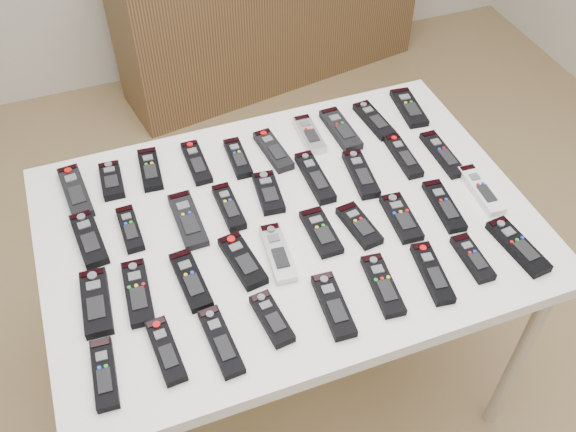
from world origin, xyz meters
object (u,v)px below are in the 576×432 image
object	(u,v)px
remote_21	(191,280)
remote_27	(444,206)
remote_0	(76,192)
remote_34	(383,285)
remote_1	(112,181)
remote_10	(89,239)
remote_11	(130,229)
remote_18	(442,154)
table	(288,236)
remote_31	(221,341)
remote_26	(401,218)
remote_23	(278,253)
remote_15	(315,177)
sideboard	(271,8)
remote_19	(96,302)
remote_7	(341,129)
remote_16	(361,174)
remote_32	(272,319)
remote_13	(229,207)
remote_25	(359,225)
remote_28	(481,190)
remote_17	(403,156)
remote_4	(238,158)
remote_22	(243,261)
remote_24	(321,232)
remote_35	(432,273)
remote_2	(150,169)
remote_36	(473,258)
remote_12	(188,220)
remote_3	(196,162)
remote_5	(273,151)
remote_29	(104,374)
remote_20	(138,292)
remote_33	(333,305)
remote_9	(409,108)

from	to	relation	value
remote_21	remote_27	distance (m)	0.68
remote_0	remote_34	world-z (taller)	remote_0
remote_1	remote_10	world-z (taller)	same
remote_11	remote_18	size ratio (longest dim) A/B	0.78
table	remote_11	distance (m)	0.41
remote_1	remote_31	distance (m)	0.61
table	remote_26	size ratio (longest dim) A/B	7.71
remote_23	remote_15	bearing A→B (deg)	54.57
table	sideboard	size ratio (longest dim) A/B	0.81
remote_19	remote_23	bearing A→B (deg)	3.07
remote_7	sideboard	bearing A→B (deg)	77.26
remote_31	remote_16	bearing A→B (deg)	32.77
remote_31	remote_32	size ratio (longest dim) A/B	1.26
remote_18	remote_13	bearing A→B (deg)	-179.98
remote_25	remote_28	distance (m)	0.36
remote_10	remote_15	xyz separation A→B (m)	(0.61, 0.01, 0.00)
remote_17	remote_19	bearing A→B (deg)	-164.34
remote_4	remote_19	distance (m)	0.58
remote_0	remote_22	bearing A→B (deg)	-52.78
remote_7	remote_28	bearing A→B (deg)	-57.13
remote_26	remote_19	bearing A→B (deg)	-175.88
remote_22	remote_24	xyz separation A→B (m)	(0.21, 0.02, -0.00)
remote_10	remote_35	xyz separation A→B (m)	(0.75, -0.39, -0.00)
remote_1	remote_2	xyz separation A→B (m)	(0.11, 0.01, -0.00)
remote_18	remote_25	bearing A→B (deg)	-152.68
remote_36	remote_10	bearing A→B (deg)	157.44
remote_13	remote_23	xyz separation A→B (m)	(0.07, -0.19, -0.00)
remote_26	remote_35	distance (m)	0.19
remote_22	remote_12	bearing A→B (deg)	108.80
remote_2	remote_11	world-z (taller)	remote_11
remote_2	remote_4	size ratio (longest dim) A/B	1.04
remote_3	remote_5	distance (m)	0.22
remote_1	remote_22	xyz separation A→B (m)	(0.25, -0.39, 0.00)
remote_3	remote_35	size ratio (longest dim) A/B	0.98
remote_35	remote_29	bearing A→B (deg)	-172.37
remote_16	remote_32	world-z (taller)	same
remote_7	remote_15	world-z (taller)	same
remote_12	sideboard	bearing A→B (deg)	63.36
remote_5	remote_35	size ratio (longest dim) A/B	0.97
remote_3	remote_15	distance (m)	0.34
remote_26	remote_32	world-z (taller)	remote_32
remote_20	remote_33	bearing A→B (deg)	-21.61
remote_19	remote_36	xyz separation A→B (m)	(0.88, -0.18, -0.00)
remote_1	remote_16	bearing A→B (deg)	-15.32
remote_9	remote_13	size ratio (longest dim) A/B	1.11
table	remote_36	world-z (taller)	remote_36
remote_13	sideboard	bearing A→B (deg)	66.34
sideboard	remote_22	distance (m)	2.00
remote_17	remote_23	world-z (taller)	remote_17
remote_2	remote_15	size ratio (longest dim) A/B	0.83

